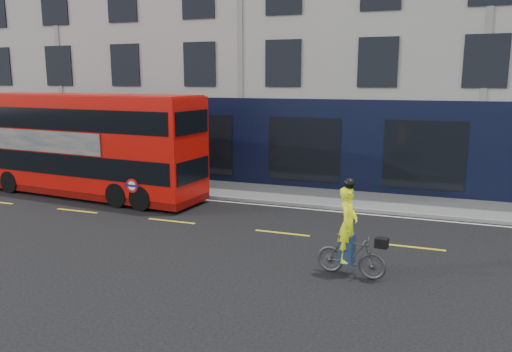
% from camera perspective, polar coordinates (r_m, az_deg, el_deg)
% --- Properties ---
extents(ground, '(120.00, 120.00, 0.00)m').
position_cam_1_polar(ground, '(16.33, -12.23, -6.44)').
color(ground, black).
rests_on(ground, ground).
extents(pavement, '(60.00, 3.00, 0.12)m').
position_cam_1_polar(pavement, '(21.88, -3.18, -1.60)').
color(pavement, slate).
rests_on(pavement, ground).
extents(kerb, '(60.00, 0.12, 0.13)m').
position_cam_1_polar(kerb, '(20.55, -4.82, -2.44)').
color(kerb, gray).
rests_on(kerb, ground).
extents(building_terrace, '(50.00, 10.07, 15.00)m').
position_cam_1_polar(building_terrace, '(27.53, 2.15, 16.54)').
color(building_terrace, '#A7A49D').
rests_on(building_terrace, ground).
extents(road_edge_line, '(58.00, 0.10, 0.01)m').
position_cam_1_polar(road_edge_line, '(20.30, -5.18, -2.79)').
color(road_edge_line, silver).
rests_on(road_edge_line, ground).
extents(lane_dashes, '(58.00, 0.12, 0.01)m').
position_cam_1_polar(lane_dashes, '(17.55, -9.62, -5.10)').
color(lane_dashes, gold).
rests_on(lane_dashes, ground).
extents(bus, '(10.68, 3.37, 4.23)m').
position_cam_1_polar(bus, '(21.89, -18.78, 3.45)').
color(bus, red).
rests_on(bus, ground).
extents(cyclist, '(1.81, 0.76, 2.48)m').
position_cam_1_polar(cyclist, '(12.63, 10.69, -7.55)').
color(cyclist, '#424547').
rests_on(cyclist, ground).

